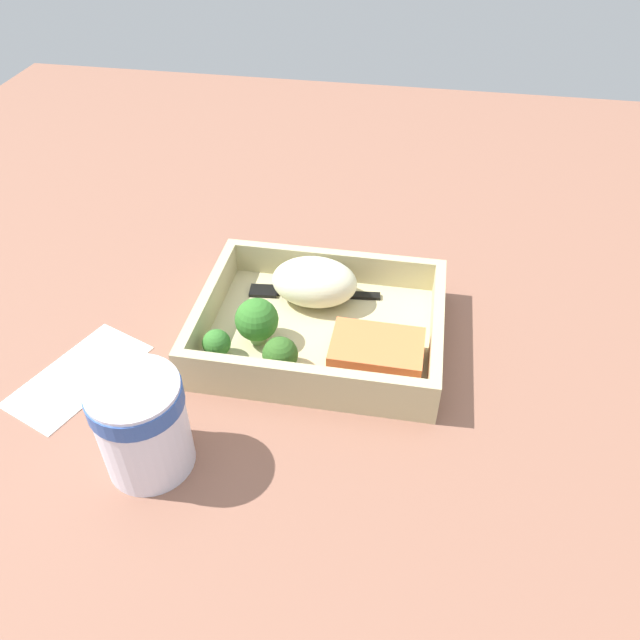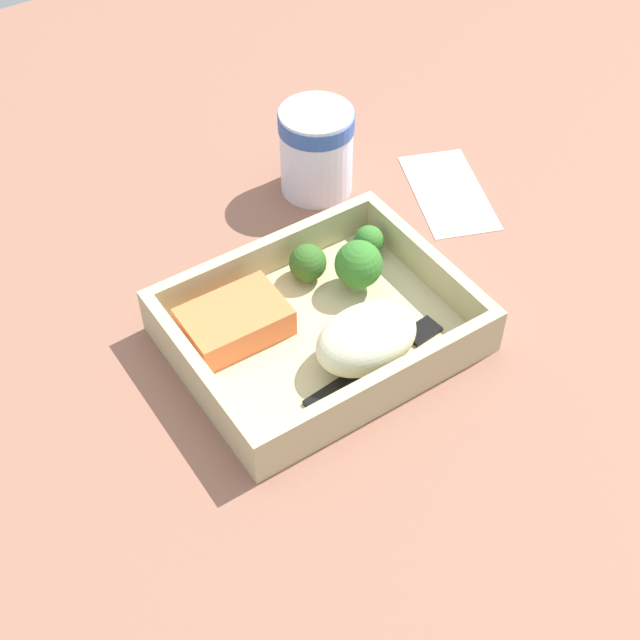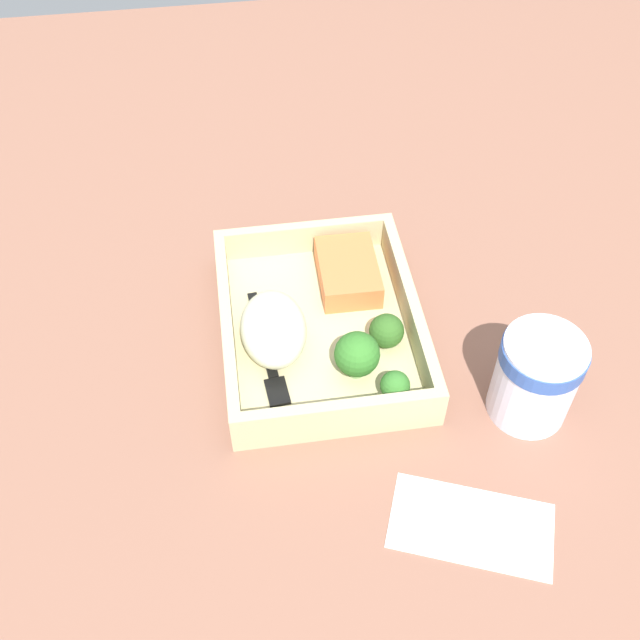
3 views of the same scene
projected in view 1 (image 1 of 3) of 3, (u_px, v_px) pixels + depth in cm
name	position (u px, v px, depth cm)	size (l,w,h in cm)	color
ground_plane	(320.00, 344.00, 72.45)	(160.00, 160.00, 2.00)	#865947
takeout_tray	(320.00, 334.00, 71.40)	(27.09, 21.36, 1.20)	tan
tray_rim	(320.00, 317.00, 69.73)	(27.09, 21.36, 3.90)	tan
salmon_fillet	(377.00, 353.00, 65.94)	(9.72, 6.66, 3.05)	orange
mashed_potatoes	(314.00, 282.00, 73.33)	(10.10, 7.07, 5.47)	beige
broccoli_floret_1	(257.00, 320.00, 67.76)	(4.78, 4.78, 5.45)	#739A5D
broccoli_floret_2	(217.00, 344.00, 66.49)	(3.07, 3.07, 3.50)	#789A58
broccoli_floret_3	(280.00, 355.00, 65.06)	(3.79, 3.79, 3.95)	#86A566
fork	(305.00, 293.00, 75.80)	(15.89, 3.19, 0.44)	black
paper_cup	(141.00, 421.00, 55.10)	(8.33, 8.33, 10.16)	white
receipt_slip	(79.00, 375.00, 67.11)	(7.74, 14.89, 0.24)	white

